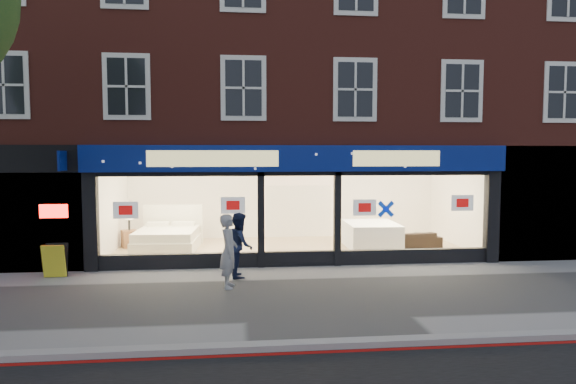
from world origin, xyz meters
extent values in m
plane|color=gray|center=(0.00, 0.00, 0.00)|extent=(120.00, 120.00, 0.00)
cube|color=#8C0A07|center=(0.00, -3.10, 0.01)|extent=(60.00, 0.10, 0.01)
cube|color=gray|center=(0.00, -2.90, 0.06)|extent=(60.00, 0.25, 0.12)
cube|color=tan|center=(0.00, 5.25, 0.05)|extent=(11.00, 4.50, 0.10)
cube|color=maroon|center=(0.00, 7.00, 6.65)|extent=(19.00, 8.00, 6.70)
cube|color=navy|center=(0.00, 2.88, 2.95)|extent=(11.40, 0.28, 0.70)
cube|color=black|center=(0.00, 3.08, 0.20)|extent=(11.00, 0.18, 0.40)
cube|color=black|center=(-5.50, 3.05, 1.30)|extent=(0.35, 0.30, 2.60)
cube|color=black|center=(5.50, 3.05, 1.30)|extent=(0.35, 0.30, 2.60)
cube|color=white|center=(-3.25, 3.00, 1.45)|extent=(4.20, 0.02, 2.10)
cube|color=white|center=(3.25, 3.00, 1.45)|extent=(4.20, 0.02, 2.10)
cube|color=white|center=(0.00, 3.25, 1.15)|extent=(1.80, 0.02, 2.10)
cube|color=silver|center=(0.00, 7.50, 1.30)|extent=(11.00, 0.20, 2.60)
cube|color=#FFEAC6|center=(0.00, 5.25, 2.60)|extent=(11.00, 4.50, 0.12)
cube|color=black|center=(-7.60, 3.30, 1.65)|extent=(3.80, 0.60, 3.30)
cube|color=#FF140C|center=(-6.40, 2.95, 1.60)|extent=(0.70, 0.04, 0.35)
cube|color=black|center=(7.50, 3.20, 1.65)|extent=(4.00, 0.40, 3.30)
cube|color=white|center=(-3.85, 5.24, 0.29)|extent=(1.96, 2.26, 0.38)
cube|color=white|center=(-3.85, 5.24, 0.61)|extent=(1.88, 2.17, 0.27)
cube|color=white|center=(-3.78, 6.38, 0.75)|extent=(1.93, 0.23, 1.29)
cube|color=white|center=(-4.20, 6.04, 0.81)|extent=(0.72, 0.39, 0.13)
cube|color=white|center=(-3.40, 5.99, 0.81)|extent=(0.72, 0.39, 0.13)
cube|color=brown|center=(-5.10, 5.87, 0.38)|extent=(0.60, 0.60, 0.55)
cube|color=white|center=(2.57, 5.08, 0.23)|extent=(1.63, 2.03, 0.26)
cube|color=white|center=(2.57, 5.08, 0.49)|extent=(1.63, 2.03, 0.26)
cube|color=white|center=(2.57, 5.08, 0.75)|extent=(1.63, 2.03, 0.26)
imported|color=black|center=(3.78, 4.76, 0.36)|extent=(1.87, 0.93, 0.52)
cube|color=gold|center=(-6.21, 2.40, 0.42)|extent=(0.56, 0.37, 0.85)
imported|color=#98999F|center=(-1.90, 0.97, 0.85)|extent=(0.45, 0.65, 1.70)
imported|color=#172041|center=(-1.63, 1.97, 0.81)|extent=(0.66, 0.83, 1.62)
camera|label=1|loc=(-1.75, -10.73, 3.08)|focal=32.00mm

